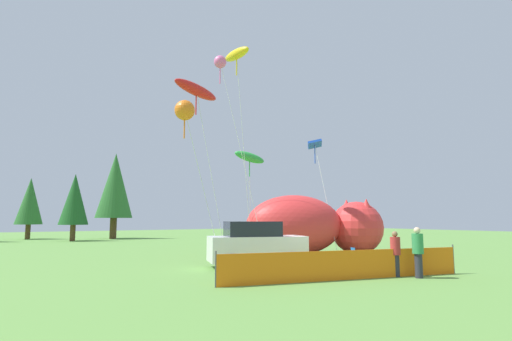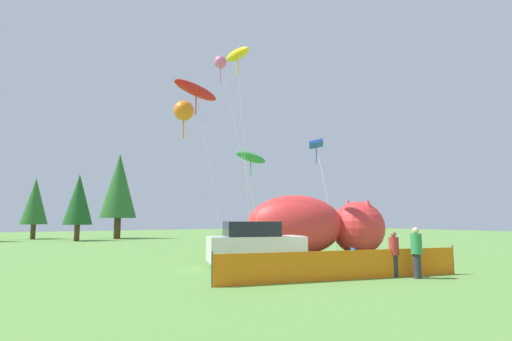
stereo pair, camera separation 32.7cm
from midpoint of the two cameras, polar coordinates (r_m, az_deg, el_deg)
The scene contains 16 objects.
ground_plane at distance 18.58m, azimuth 8.24°, elevation -13.56°, with size 120.00×120.00×0.00m, color #609342.
parked_car at distance 18.39m, azimuth 0.36°, elevation -10.53°, with size 4.68×3.11×2.05m.
folding_chair at distance 19.76m, azimuth 14.48°, elevation -11.62°, with size 0.60×0.60×0.82m.
inflatable_cat at distance 24.48m, azimuth 8.53°, elevation -8.03°, with size 8.62×6.03×3.58m.
safety_fence at distance 15.11m, azimuth 13.28°, elevation -13.02°, with size 9.52×2.44×1.15m.
spectator_in_grey_shirt at distance 16.33m, azimuth 19.66°, elevation -10.89°, with size 0.37×0.37×1.70m.
spectator_in_white_shirt at distance 16.24m, azimuth 22.49°, elevation -10.49°, with size 0.41×0.41×1.87m.
kite_orange_flower at distance 18.58m, azimuth -9.76°, elevation 8.37°, with size 2.59×0.92×7.53m.
kite_yellow_hero at distance 24.90m, azimuth -2.32°, elevation 16.14°, with size 1.23×2.77×12.41m.
kite_green_fish at distance 26.61m, azimuth -0.40°, elevation 1.86°, with size 2.25×1.28×6.86m.
kite_red_lizard at distance 21.20m, azimuth -8.09°, elevation 11.20°, with size 3.04×1.82×9.19m.
kite_blue_box at distance 26.47m, azimuth 8.97°, elevation 3.50°, with size 1.54×3.45×7.33m.
kite_pink_octopus at distance 23.79m, azimuth -4.64°, elevation 14.97°, with size 2.18×2.37×11.49m.
horizon_tree_east at distance 49.03m, azimuth -28.87°, elevation -3.89°, with size 2.72×2.72×6.50m.
horizon_tree_mid at distance 43.23m, azimuth -23.81°, elevation -3.81°, with size 2.75×2.75×6.57m.
horizon_tree_northeast at distance 46.52m, azimuth -18.80°, elevation -2.10°, with size 3.91×3.91×9.34m.
Camera 2 is at (-11.88, -14.09, 2.20)m, focal length 28.00 mm.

